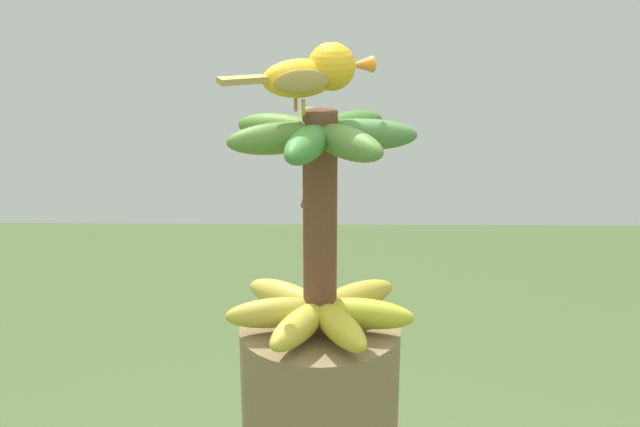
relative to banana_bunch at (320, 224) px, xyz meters
name	(u,v)px	position (x,y,z in m)	size (l,w,h in m)	color
banana_bunch	(320,224)	(0.00, 0.00, 0.00)	(0.27, 0.27, 0.32)	brown
perched_bird	(314,73)	(-0.01, 0.00, 0.21)	(0.20, 0.10, 0.09)	#C68933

